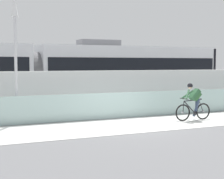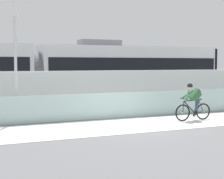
% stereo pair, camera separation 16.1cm
% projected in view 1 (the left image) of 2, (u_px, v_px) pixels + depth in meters
% --- Properties ---
extents(ground_plane, '(200.00, 200.00, 0.00)m').
position_uv_depth(ground_plane, '(133.00, 125.00, 13.81)').
color(ground_plane, slate).
extents(bike_path_deck, '(32.00, 3.20, 0.01)m').
position_uv_depth(bike_path_deck, '(133.00, 125.00, 13.81)').
color(bike_path_deck, silver).
rests_on(bike_path_deck, ground).
extents(glass_parapet, '(32.00, 0.05, 1.14)m').
position_uv_depth(glass_parapet, '(114.00, 106.00, 15.46)').
color(glass_parapet, silver).
rests_on(glass_parapet, ground).
extents(concrete_barrier_wall, '(32.00, 0.36, 2.09)m').
position_uv_depth(concrete_barrier_wall, '(100.00, 92.00, 17.08)').
color(concrete_barrier_wall, white).
rests_on(concrete_barrier_wall, ground).
extents(tram_rail_near, '(32.00, 0.08, 0.01)m').
position_uv_depth(tram_rail_near, '(84.00, 107.00, 19.43)').
color(tram_rail_near, '#595654').
rests_on(tram_rail_near, ground).
extents(tram_rail_far, '(32.00, 0.08, 0.01)m').
position_uv_depth(tram_rail_far, '(76.00, 104.00, 20.75)').
color(tram_rail_far, '#595654').
rests_on(tram_rail_far, ground).
extents(tram, '(22.56, 2.54, 3.81)m').
position_uv_depth(tram, '(34.00, 74.00, 18.93)').
color(tram, silver).
rests_on(tram, ground).
extents(cyclist_on_bike, '(1.77, 0.58, 1.61)m').
position_uv_depth(cyclist_on_bike, '(193.00, 102.00, 14.89)').
color(cyclist_on_bike, black).
rests_on(cyclist_on_bike, ground).
extents(lamp_post_antenna, '(0.28, 0.28, 5.20)m').
position_uv_depth(lamp_post_antenna, '(15.00, 42.00, 13.90)').
color(lamp_post_antenna, gray).
rests_on(lamp_post_antenna, ground).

